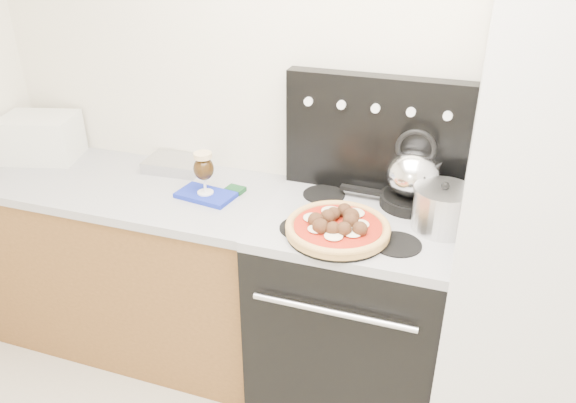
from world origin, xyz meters
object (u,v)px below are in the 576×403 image
at_px(pizza_pan, 337,233).
at_px(skillet, 410,201).
at_px(toaster_oven, 41,137).
at_px(fridge, 550,245).
at_px(pizza, 338,226).
at_px(base_cabinet, 135,266).
at_px(oven_mitt, 206,195).
at_px(stock_pot, 442,210).
at_px(stove_body, 351,314).
at_px(beer_glass, 204,173).
at_px(tea_kettle, 414,169).

height_order(pizza_pan, skillet, skillet).
bearing_deg(toaster_oven, fridge, -19.03).
xyz_separation_m(pizza, skillet, (0.22, 0.33, -0.02)).
xyz_separation_m(base_cabinet, pizza_pan, (1.06, -0.18, 0.50)).
distance_m(oven_mitt, stock_pot, 0.99).
height_order(skillet, stock_pot, stock_pot).
xyz_separation_m(stove_body, oven_mitt, (-0.67, 0.00, 0.47)).
bearing_deg(skillet, toaster_oven, -178.79).
xyz_separation_m(base_cabinet, toaster_oven, (-0.52, 0.11, 0.58)).
distance_m(base_cabinet, fridge, 1.88).
xyz_separation_m(fridge, beer_glass, (-1.37, 0.03, 0.07)).
distance_m(stove_body, toaster_oven, 1.72).
height_order(base_cabinet, fridge, fridge).
distance_m(toaster_oven, tea_kettle, 1.80).
bearing_deg(tea_kettle, skillet, 0.00).
bearing_deg(pizza_pan, beer_glass, 166.13).
xyz_separation_m(base_cabinet, fridge, (1.80, -0.05, 0.52)).
bearing_deg(oven_mitt, fridge, -1.15).
bearing_deg(skillet, beer_glass, -168.54).
bearing_deg(stove_body, pizza_pan, -105.86).
relative_size(pizza_pan, tea_kettle, 1.60).
relative_size(pizza_pan, pizza, 0.98).
relative_size(skillet, tea_kettle, 1.03).
relative_size(oven_mitt, pizza_pan, 0.64).
height_order(fridge, stock_pot, fridge).
bearing_deg(stock_pot, base_cabinet, 179.93).
relative_size(pizza, tea_kettle, 1.63).
height_order(stove_body, toaster_oven, toaster_oven).
relative_size(toaster_oven, tea_kettle, 1.43).
height_order(fridge, oven_mitt, fridge).
distance_m(beer_glass, skillet, 0.87).
height_order(base_cabinet, skillet, skillet).
bearing_deg(stock_pot, tea_kettle, 131.85).
bearing_deg(base_cabinet, pizza_pan, -9.45).
height_order(oven_mitt, beer_glass, beer_glass).
bearing_deg(stove_body, pizza, -105.86).
relative_size(fridge, stock_pot, 8.70).
bearing_deg(tea_kettle, oven_mitt, -159.39).
distance_m(skillet, stock_pot, 0.21).
distance_m(stove_body, stock_pot, 0.64).
bearing_deg(base_cabinet, skillet, 6.62).
distance_m(toaster_oven, stock_pot, 1.94).
relative_size(toaster_oven, pizza_pan, 0.89).
relative_size(skillet, stock_pot, 1.13).
bearing_deg(fridge, base_cabinet, 178.41).
height_order(oven_mitt, pizza, pizza).
distance_m(oven_mitt, skillet, 0.87).
bearing_deg(fridge, pizza, -170.32).
xyz_separation_m(pizza, stock_pot, (0.36, 0.18, 0.04)).
height_order(beer_glass, skillet, beer_glass).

